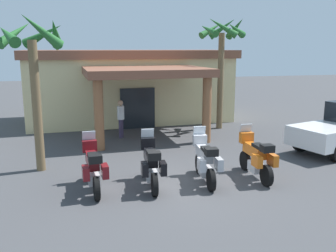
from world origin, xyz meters
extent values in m
plane|color=#424244|center=(0.00, 0.00, 0.00)|extent=(80.00, 80.00, 0.00)
cube|color=beige|center=(-0.09, 10.93, 1.78)|extent=(11.24, 5.39, 3.55)
cube|color=#1E2328|center=(0.00, 8.37, 1.05)|extent=(1.80, 0.16, 2.10)
cube|color=brown|center=(0.07, 6.33, 3.06)|extent=(5.61, 4.39, 0.35)
cylinder|color=brown|center=(-2.20, 4.55, 1.44)|extent=(0.39, 0.39, 2.88)
cylinder|color=brown|center=(2.47, 4.71, 1.44)|extent=(0.39, 0.39, 2.88)
cube|color=brown|center=(-0.09, 10.93, 3.77)|extent=(11.65, 5.80, 0.44)
cylinder|color=black|center=(-2.72, 0.93, 0.33)|extent=(0.18, 0.67, 0.66)
cylinder|color=black|center=(-2.62, -0.62, 0.33)|extent=(0.18, 0.67, 0.66)
cube|color=silver|center=(-2.67, 0.13, 0.37)|extent=(0.36, 0.58, 0.32)
cube|color=maroon|center=(-2.68, 0.28, 0.88)|extent=(0.37, 1.17, 0.34)
cube|color=black|center=(-2.65, -0.07, 1.10)|extent=(0.32, 0.62, 0.10)
cube|color=maroon|center=(-2.72, 0.91, 1.15)|extent=(0.45, 0.27, 0.36)
cube|color=#B2BCC6|center=(-2.72, 0.99, 1.43)|extent=(0.41, 0.14, 0.36)
cube|color=maroon|center=(-2.89, -0.49, 0.76)|extent=(0.21, 0.45, 0.36)
cube|color=maroon|center=(-2.37, -0.45, 0.76)|extent=(0.21, 0.45, 0.36)
cube|color=black|center=(-2.62, -0.57, 1.17)|extent=(0.38, 0.34, 0.22)
cylinder|color=black|center=(-0.90, 0.82, 0.33)|extent=(0.19, 0.67, 0.66)
cylinder|color=black|center=(-1.01, -0.72, 0.33)|extent=(0.19, 0.67, 0.66)
cube|color=silver|center=(-0.96, 0.03, 0.37)|extent=(0.36, 0.58, 0.32)
cube|color=black|center=(-0.95, 0.18, 0.88)|extent=(0.38, 1.17, 0.34)
cube|color=black|center=(-0.97, -0.17, 1.10)|extent=(0.32, 0.62, 0.10)
cube|color=black|center=(-0.91, 0.80, 1.15)|extent=(0.46, 0.27, 0.36)
cube|color=#B2BCC6|center=(-0.90, 0.88, 1.43)|extent=(0.41, 0.15, 0.36)
cube|color=black|center=(-1.26, -0.55, 0.76)|extent=(0.21, 0.45, 0.36)
cube|color=black|center=(-0.74, -0.59, 0.76)|extent=(0.21, 0.45, 0.36)
cube|color=black|center=(-1.01, -0.67, 1.17)|extent=(0.38, 0.34, 0.22)
cylinder|color=black|center=(0.83, 0.81, 0.33)|extent=(0.20, 0.67, 0.66)
cylinder|color=black|center=(0.67, -0.74, 0.33)|extent=(0.20, 0.67, 0.66)
cube|color=silver|center=(0.75, 0.01, 0.37)|extent=(0.37, 0.59, 0.32)
cube|color=#B2B2B7|center=(0.76, 0.16, 0.88)|extent=(0.41, 1.17, 0.34)
cube|color=black|center=(0.73, -0.19, 1.10)|extent=(0.34, 0.62, 0.10)
cube|color=#B2B2B7|center=(0.82, 0.79, 1.15)|extent=(0.46, 0.28, 0.36)
cube|color=#B2BCC6|center=(0.83, 0.86, 1.43)|extent=(0.41, 0.16, 0.36)
cube|color=#B2B2B7|center=(0.43, -0.56, 0.76)|extent=(0.22, 0.46, 0.36)
cube|color=#B2B2B7|center=(0.95, -0.61, 0.76)|extent=(0.22, 0.46, 0.36)
cube|color=black|center=(0.68, -0.69, 1.17)|extent=(0.39, 0.35, 0.22)
cylinder|color=black|center=(2.47, 0.77, 0.33)|extent=(0.15, 0.66, 0.66)
cylinder|color=black|center=(2.44, -0.78, 0.33)|extent=(0.15, 0.66, 0.66)
cube|color=silver|center=(2.45, -0.03, 0.37)|extent=(0.33, 0.57, 0.32)
cube|color=orange|center=(2.46, 0.12, 0.88)|extent=(0.33, 1.16, 0.34)
cube|color=black|center=(2.45, -0.23, 1.10)|extent=(0.29, 0.61, 0.10)
cube|color=orange|center=(2.47, 0.75, 1.15)|extent=(0.45, 0.25, 0.36)
cube|color=#B2BCC6|center=(2.47, 0.83, 1.43)|extent=(0.40, 0.13, 0.36)
cube|color=orange|center=(2.18, -0.62, 0.76)|extent=(0.19, 0.44, 0.36)
cube|color=orange|center=(2.70, -0.63, 0.76)|extent=(0.19, 0.44, 0.36)
cube|color=black|center=(2.44, -0.73, 1.17)|extent=(0.37, 0.33, 0.22)
cylinder|color=#3F334C|center=(-1.15, 6.38, 0.44)|extent=(0.14, 0.14, 0.87)
cylinder|color=#3F334C|center=(-1.05, 6.54, 0.44)|extent=(0.14, 0.14, 0.87)
cylinder|color=white|center=(-1.10, 6.46, 1.18)|extent=(0.32, 0.32, 0.62)
cylinder|color=white|center=(-1.21, 6.27, 1.22)|extent=(0.09, 0.09, 0.59)
cylinder|color=white|center=(-0.99, 6.65, 1.22)|extent=(0.09, 0.09, 0.59)
sphere|color=tan|center=(-1.10, 6.46, 1.64)|extent=(0.24, 0.24, 0.24)
cylinder|color=black|center=(5.73, 2.44, 0.40)|extent=(0.84, 0.46, 0.80)
cylinder|color=brown|center=(4.13, 7.35, 2.42)|extent=(0.30, 0.30, 4.85)
cone|color=#236028|center=(4.89, 7.44, 5.09)|extent=(0.53, 1.52, 1.11)
cone|color=#236028|center=(4.43, 8.06, 5.12)|extent=(1.48, 0.91, 1.18)
cone|color=#236028|center=(3.85, 8.06, 5.05)|extent=(1.56, 0.90, 0.99)
cone|color=#236028|center=(3.37, 7.23, 4.99)|extent=(0.60, 1.61, 0.80)
cone|color=#236028|center=(3.88, 6.63, 5.09)|extent=(1.53, 0.83, 1.10)
cone|color=#236028|center=(4.61, 6.76, 4.99)|extent=(1.45, 1.27, 0.81)
cylinder|color=brown|center=(-4.33, 2.44, 2.18)|extent=(0.30, 0.30, 4.36)
cone|color=#236028|center=(-3.60, 2.41, 4.58)|extent=(0.42, 1.47, 1.04)
cone|color=#236028|center=(-4.03, 3.11, 4.55)|extent=(1.51, 0.94, 0.93)
cone|color=#236028|center=(-4.89, 2.91, 4.58)|extent=(1.22, 1.35, 1.03)
cone|color=#236028|center=(-5.00, 2.12, 4.51)|extent=(0.97, 1.52, 0.83)
cone|color=#236028|center=(-3.97, 1.80, 4.63)|extent=(1.39, 0.99, 1.18)
camera|label=1|loc=(-3.00, -10.36, 4.11)|focal=39.50mm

